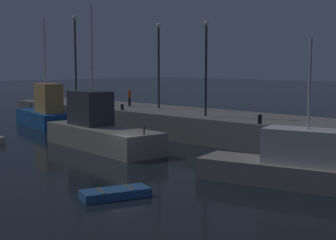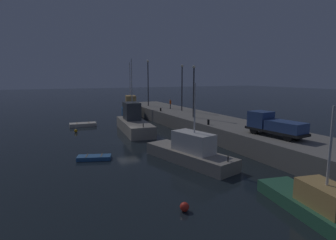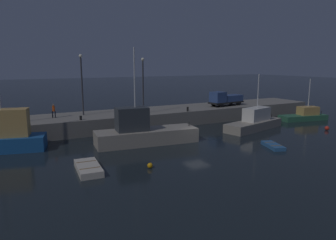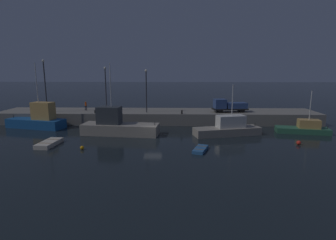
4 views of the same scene
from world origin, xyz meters
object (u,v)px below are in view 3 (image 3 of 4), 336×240
Objects in this scene: rowboat_white_mid at (273,146)px; lamp_post_central at (143,81)px; fishing_boat_orange at (255,122)px; mooring_buoy_mid at (327,128)px; utility_truck at (225,99)px; bollard_central at (81,118)px; mooring_buoy_near at (150,165)px; fishing_trawler_red at (143,132)px; dinghy_orange_near at (88,168)px; lamp_post_east at (82,80)px; dockworker at (54,110)px; bollard_west at (188,109)px; fishing_boat_blue at (304,115)px.

lamp_post_central is at bearing 116.94° from rowboat_white_mid.
lamp_post_central is (-12.87, 7.96, 5.42)m from fishing_boat_orange.
mooring_buoy_mid is 0.09× the size of utility_truck.
mooring_buoy_mid is 1.08× the size of bollard_central.
rowboat_white_mid is 7.24× the size of mooring_buoy_near.
dinghy_orange_near is (-7.60, -6.06, -1.03)m from fishing_trawler_red.
fishing_trawler_red is 12.28m from lamp_post_east.
dinghy_orange_near is at bearing -150.24° from utility_truck.
bollard_central is (2.27, 12.73, 2.03)m from dinghy_orange_near.
rowboat_white_mid is 1.96× the size of dockworker.
mooring_buoy_near is 19.16m from lamp_post_east.
lamp_post_central is at bearing 166.25° from bollard_west.
lamp_post_central is 4.31× the size of dockworker.
fishing_boat_blue is 0.78× the size of fishing_boat_orange.
bollard_west is at bearing -15.15° from lamp_post_east.
fishing_boat_orange reaches higher than mooring_buoy_mid.
mooring_buoy_mid is 25.42m from lamp_post_central.
mooring_buoy_mid is at bearing 1.80° from dinghy_orange_near.
dinghy_orange_near is 0.54× the size of lamp_post_east.
lamp_post_central is (3.47, 7.97, 5.15)m from fishing_trawler_red.
bollard_west is at bearing 136.05° from fishing_boat_orange.
lamp_post_east reaches higher than dinghy_orange_near.
fishing_boat_blue is 36.56m from dinghy_orange_near.
fishing_trawler_red reaches higher than rowboat_white_mid.
fishing_boat_orange is 9.30m from rowboat_white_mid.
fishing_boat_blue is 33.93m from bollard_central.
fishing_boat_blue is at bearing 3.06° from fishing_trawler_red.
fishing_trawler_red reaches higher than lamp_post_central.
lamp_post_central is 7.57m from bollard_west.
bollard_central is at bearing -175.32° from utility_truck.
mooring_buoy_near is at bearing -19.60° from dinghy_orange_near.
fishing_trawler_red is at bearing 168.30° from mooring_buoy_mid.
fishing_trawler_red is 1.47× the size of fishing_boat_blue.
lamp_post_east is at bearing 72.40° from bollard_central.
fishing_boat_blue is 2.32× the size of rowboat_white_mid.
fishing_boat_orange is at bearing 0.04° from fishing_trawler_red.
bollard_central reaches higher than rowboat_white_mid.
fishing_boat_orange reaches higher than bollard_central.
bollard_central is (-1.12, -3.53, -4.37)m from lamp_post_east.
rowboat_white_mid is at bearing -34.41° from fishing_trawler_red.
fishing_boat_blue is at bearing 16.72° from mooring_buoy_near.
dinghy_orange_near reaches higher than mooring_buoy_mid.
mooring_buoy_near is 0.06× the size of lamp_post_central.
mooring_buoy_mid is at bearing 5.73° from mooring_buoy_near.
dinghy_orange_near is 13.09m from bollard_central.
rowboat_white_mid is 18.88m from lamp_post_central.
utility_truck reaches higher than dockworker.
dinghy_orange_near is (-23.94, -6.07, -0.76)m from fishing_boat_orange.
dinghy_orange_near is 18.91m from lamp_post_central.
lamp_post_east is 5.73m from bollard_central.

